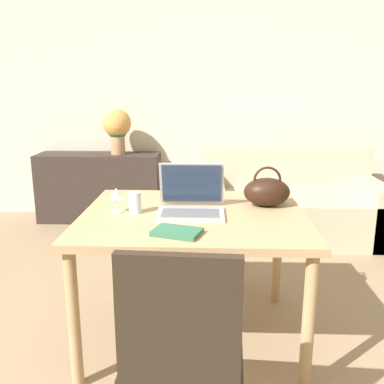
{
  "coord_description": "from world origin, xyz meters",
  "views": [
    {
      "loc": [
        0.14,
        -1.44,
        1.44
      ],
      "look_at": [
        0.06,
        0.82,
        0.88
      ],
      "focal_mm": 40.0,
      "sensor_mm": 36.0,
      "label": 1
    }
  ],
  "objects_px": {
    "wine_glass": "(116,195)",
    "handbag": "(267,192)",
    "laptop": "(191,199)",
    "drinking_glass": "(135,203)",
    "chair": "(183,347)",
    "couch": "(289,207)",
    "flower_vase": "(117,127)"
  },
  "relations": [
    {
      "from": "wine_glass",
      "to": "handbag",
      "type": "relative_size",
      "value": 0.53
    },
    {
      "from": "laptop",
      "to": "drinking_glass",
      "type": "bearing_deg",
      "value": -172.26
    },
    {
      "from": "drinking_glass",
      "to": "wine_glass",
      "type": "bearing_deg",
      "value": 178.46
    },
    {
      "from": "drinking_glass",
      "to": "handbag",
      "type": "height_order",
      "value": "handbag"
    },
    {
      "from": "chair",
      "to": "handbag",
      "type": "xyz_separation_m",
      "value": [
        0.43,
        1.04,
        0.33
      ]
    },
    {
      "from": "couch",
      "to": "drinking_glass",
      "type": "xyz_separation_m",
      "value": [
        -1.2,
        -1.81,
        0.54
      ]
    },
    {
      "from": "handbag",
      "to": "couch",
      "type": "bearing_deg",
      "value": 74.54
    },
    {
      "from": "couch",
      "to": "drinking_glass",
      "type": "distance_m",
      "value": 2.24
    },
    {
      "from": "laptop",
      "to": "couch",
      "type": "bearing_deg",
      "value": 63.34
    },
    {
      "from": "drinking_glass",
      "to": "wine_glass",
      "type": "height_order",
      "value": "wine_glass"
    },
    {
      "from": "handbag",
      "to": "flower_vase",
      "type": "distance_m",
      "value": 2.43
    },
    {
      "from": "couch",
      "to": "handbag",
      "type": "distance_m",
      "value": 1.8
    },
    {
      "from": "couch",
      "to": "laptop",
      "type": "distance_m",
      "value": 2.06
    },
    {
      "from": "laptop",
      "to": "wine_glass",
      "type": "xyz_separation_m",
      "value": [
        -0.41,
        -0.04,
        0.03
      ]
    },
    {
      "from": "flower_vase",
      "to": "laptop",
      "type": "bearing_deg",
      "value": -68.41
    },
    {
      "from": "drinking_glass",
      "to": "flower_vase",
      "type": "relative_size",
      "value": 0.25
    },
    {
      "from": "laptop",
      "to": "flower_vase",
      "type": "xyz_separation_m",
      "value": [
        -0.86,
        2.18,
        0.19
      ]
    },
    {
      "from": "couch",
      "to": "flower_vase",
      "type": "bearing_deg",
      "value": 166.87
    },
    {
      "from": "chair",
      "to": "flower_vase",
      "type": "xyz_separation_m",
      "value": [
        -0.87,
        3.1,
        0.51
      ]
    },
    {
      "from": "wine_glass",
      "to": "couch",
      "type": "bearing_deg",
      "value": 54.38
    },
    {
      "from": "wine_glass",
      "to": "flower_vase",
      "type": "distance_m",
      "value": 2.27
    },
    {
      "from": "flower_vase",
      "to": "couch",
      "type": "bearing_deg",
      "value": -13.13
    },
    {
      "from": "chair",
      "to": "couch",
      "type": "bearing_deg",
      "value": 75.1
    },
    {
      "from": "chair",
      "to": "drinking_glass",
      "type": "distance_m",
      "value": 0.98
    },
    {
      "from": "couch",
      "to": "flower_vase",
      "type": "height_order",
      "value": "flower_vase"
    },
    {
      "from": "wine_glass",
      "to": "flower_vase",
      "type": "height_order",
      "value": "flower_vase"
    },
    {
      "from": "couch",
      "to": "laptop",
      "type": "relative_size",
      "value": 4.63
    },
    {
      "from": "handbag",
      "to": "laptop",
      "type": "bearing_deg",
      "value": -163.42
    },
    {
      "from": "chair",
      "to": "wine_glass",
      "type": "xyz_separation_m",
      "value": [
        -0.42,
        0.87,
        0.35
      ]
    },
    {
      "from": "laptop",
      "to": "drinking_glass",
      "type": "height_order",
      "value": "laptop"
    },
    {
      "from": "couch",
      "to": "flower_vase",
      "type": "xyz_separation_m",
      "value": [
        -1.75,
        0.41,
        0.74
      ]
    },
    {
      "from": "handbag",
      "to": "drinking_glass",
      "type": "bearing_deg",
      "value": -167.0
    }
  ]
}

